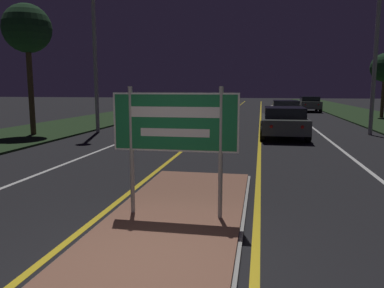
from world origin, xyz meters
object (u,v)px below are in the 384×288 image
Objects in this scene: streetlight_right_near at (379,5)px; highway_sign at (175,127)px; car_receding_2 at (309,103)px; car_approaching_0 at (182,117)px; car_approaching_1 at (164,107)px; car_receding_1 at (285,110)px; car_receding_0 at (284,121)px.

highway_sign is at bearing -116.53° from streetlight_right_near.
car_receding_2 is 0.91× the size of car_approaching_0.
car_approaching_1 is at bearing -142.82° from car_receding_2.
car_receding_2 is (2.83, 11.19, 0.02)m from car_receding_1.
highway_sign reaches higher than car_approaching_1.
car_receding_0 is 19.59m from car_receding_2.
streetlight_right_near is at bearing 6.44° from car_approaching_0.
streetlight_right_near is 18.27m from car_receding_2.
car_receding_0 is 1.01× the size of car_receding_2.
streetlight_right_near is 2.08× the size of car_approaching_1.
car_approaching_1 is (-3.46, 9.74, -0.00)m from car_approaching_0.
streetlight_right_near is at bearing -61.02° from car_receding_1.
highway_sign is 0.46× the size of car_approaching_0.
car_receding_1 is at bearing -15.32° from car_approaching_1.
car_receding_0 is at bearing -93.82° from car_receding_1.
streetlight_right_near reaches higher than highway_sign.
streetlight_right_near reaches higher than car_approaching_1.
highway_sign is at bearing -74.77° from car_approaching_1.
highway_sign is 0.22× the size of streetlight_right_near.
car_approaching_1 reaches higher than car_receding_0.
car_approaching_0 reaches higher than car_approaching_1.
highway_sign is 19.40m from car_receding_1.
car_approaching_0 is 10.34m from car_approaching_1.
streetlight_right_near is 2.28× the size of car_receding_0.
car_receding_0 is at bearing -51.97° from car_approaching_1.
highway_sign reaches higher than car_receding_0.
highway_sign is 0.49× the size of car_receding_0.
car_approaching_1 reaches higher than car_receding_2.
streetlight_right_near reaches higher than car_approaching_0.
car_approaching_0 reaches higher than car_receding_0.
car_receding_0 is at bearing -9.13° from car_approaching_0.
streetlight_right_near is 15.90m from car_approaching_1.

